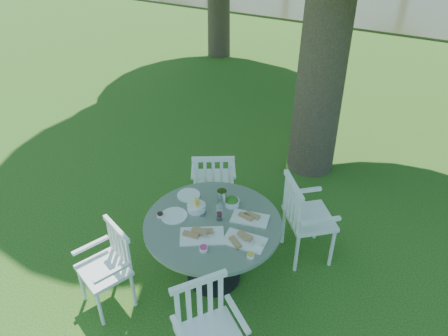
{
  "coord_description": "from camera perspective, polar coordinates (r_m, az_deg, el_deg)",
  "views": [
    {
      "loc": [
        1.84,
        -3.37,
        3.56
      ],
      "look_at": [
        0.0,
        0.2,
        0.85
      ],
      "focal_mm": 35.0,
      "sensor_mm": 36.0,
      "label": 1
    }
  ],
  "objects": [
    {
      "name": "chair_nw",
      "position": [
        5.16,
        -1.38,
        -1.6
      ],
      "size": [
        0.63,
        0.62,
        0.95
      ],
      "rotation": [
        0.0,
        0.0,
        -2.64
      ],
      "color": "white",
      "rests_on": "ground"
    },
    {
      "name": "table",
      "position": [
        4.36,
        -1.46,
        -8.62
      ],
      "size": [
        1.34,
        1.34,
        0.76
      ],
      "color": "black",
      "rests_on": "ground"
    },
    {
      "name": "ground",
      "position": [
        5.23,
        -1.02,
        -8.84
      ],
      "size": [
        140.0,
        140.0,
        0.0
      ],
      "primitive_type": "plane",
      "color": "#19410D",
      "rests_on": "ground"
    },
    {
      "name": "chair_sw",
      "position": [
        4.36,
        -14.52,
        -11.67
      ],
      "size": [
        0.57,
        0.56,
        0.88
      ],
      "rotation": [
        0.0,
        0.0,
        -0.4
      ],
      "color": "white",
      "rests_on": "ground"
    },
    {
      "name": "chair_se",
      "position": [
        3.73,
        -2.44,
        -19.6
      ],
      "size": [
        0.65,
        0.65,
        0.95
      ],
      "rotation": [
        0.0,
        0.0,
        0.91
      ],
      "color": "white",
      "rests_on": "ground"
    },
    {
      "name": "tableware",
      "position": [
        4.29,
        -1.29,
        -6.08
      ],
      "size": [
        1.14,
        0.84,
        0.2
      ],
      "color": "white",
      "rests_on": "table"
    },
    {
      "name": "chair_ne",
      "position": [
        4.69,
        10.07,
        -5.94
      ],
      "size": [
        0.69,
        0.69,
        1.0
      ],
      "rotation": [
        0.0,
        0.0,
        -4.03
      ],
      "color": "white",
      "rests_on": "ground"
    }
  ]
}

